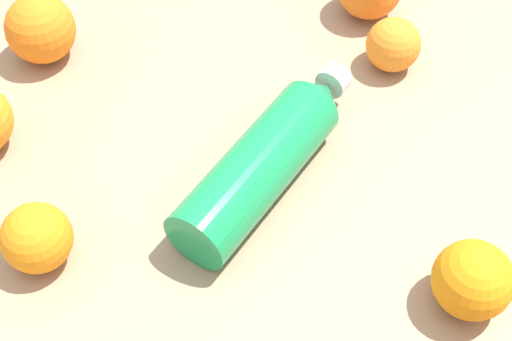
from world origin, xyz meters
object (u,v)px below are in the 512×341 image
Objects in this scene: orange_5 at (40,29)px; orange_2 at (37,238)px; orange_1 at (393,45)px; water_bottle at (268,157)px; orange_4 at (473,280)px.

orange_2 is at bearing 12.95° from orange_5.
orange_5 is (-0.27, -0.06, 0.01)m from orange_2.
orange_5 is at bearing -88.66° from orange_1.
orange_1 is (-0.17, 0.13, -0.00)m from water_bottle.
water_bottle is 4.06× the size of orange_1.
orange_2 is at bearing -92.94° from orange_4.
orange_4 is (0.30, 0.05, 0.00)m from orange_1.
orange_4 is at bearing 87.06° from orange_2.
orange_4 is 0.90× the size of orange_5.
water_bottle is 3.82× the size of orange_2.
orange_2 is at bearing 148.25° from water_bottle.
orange_1 is 0.31m from orange_4.
orange_2 is (0.11, -0.20, -0.00)m from water_bottle.
orange_5 is at bearing -123.12° from orange_4.
orange_5 is (-0.16, -0.26, 0.01)m from water_bottle.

